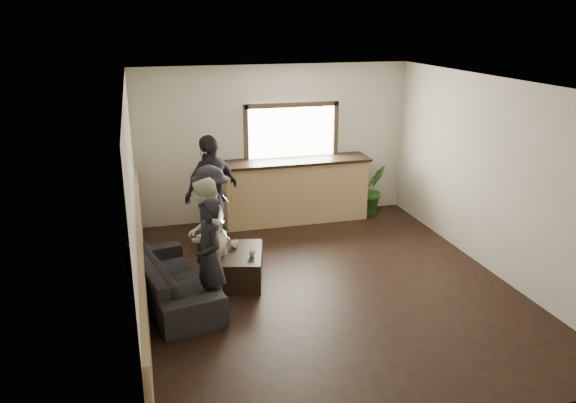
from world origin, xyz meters
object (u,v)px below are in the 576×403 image
object	(u,v)px
coffee_table	(243,266)
person_a	(209,258)
bar_counter	(295,187)
person_d	(212,191)
person_b	(206,235)
potted_plant	(372,189)
cup_a	(234,244)
person_c	(211,217)
sofa	(172,279)
cup_b	(252,253)

from	to	relation	value
coffee_table	person_a	world-z (taller)	person_a
bar_counter	person_d	world-z (taller)	bar_counter
person_b	bar_counter	bearing A→B (deg)	167.12
potted_plant	cup_a	bearing A→B (deg)	-146.56
person_b	person_c	size ratio (longest dim) A/B	1.01
cup_a	person_c	bearing A→B (deg)	120.97
coffee_table	person_d	size ratio (longest dim) A/B	0.53
cup_a	person_d	size ratio (longest dim) A/B	0.06
cup_a	potted_plant	xyz separation A→B (m)	(2.98, 1.97, 0.00)
potted_plant	person_d	world-z (taller)	person_d
bar_counter	person_c	xyz separation A→B (m)	(-1.74, -1.58, 0.13)
sofa	potted_plant	bearing A→B (deg)	-70.15
person_b	person_c	world-z (taller)	person_b
sofa	cup_b	world-z (taller)	sofa
person_b	potted_plant	bearing A→B (deg)	150.25
coffee_table	person_c	world-z (taller)	person_c
bar_counter	sofa	distance (m)	3.52
potted_plant	sofa	bearing A→B (deg)	-147.48
person_a	person_c	distance (m)	1.46
bar_counter	coffee_table	distance (m)	2.65
cup_b	potted_plant	bearing A→B (deg)	39.98
potted_plant	person_b	bearing A→B (deg)	-146.62
coffee_table	cup_b	xyz separation A→B (m)	(0.10, -0.18, 0.26)
sofa	person_c	distance (m)	1.26
potted_plant	person_c	distance (m)	3.60
person_b	cup_a	bearing A→B (deg)	149.85
person_d	sofa	bearing A→B (deg)	29.91
bar_counter	coffee_table	world-z (taller)	bar_counter
bar_counter	potted_plant	size ratio (longest dim) A/B	2.81
cup_a	person_b	xyz separation A→B (m)	(-0.44, -0.28, 0.30)
person_b	person_d	distance (m)	1.54
bar_counter	coffee_table	bearing A→B (deg)	-122.32
person_b	sofa	bearing A→B (deg)	-37.02
cup_a	person_a	distance (m)	1.15
person_c	person_b	bearing A→B (deg)	-19.56
sofa	person_d	distance (m)	2.02
coffee_table	person_c	bearing A→B (deg)	117.87
coffee_table	person_c	distance (m)	0.91
coffee_table	person_b	distance (m)	0.77
cup_a	person_a	world-z (taller)	person_a
person_a	bar_counter	bearing A→B (deg)	132.42
cup_b	person_a	xyz separation A→B (m)	(-0.66, -0.62, 0.28)
cup_b	person_d	size ratio (longest dim) A/B	0.05
sofa	cup_a	distance (m)	1.08
coffee_table	cup_a	distance (m)	0.34
person_a	coffee_table	bearing A→B (deg)	130.76
person_a	person_b	xyz separation A→B (m)	(0.05, 0.72, 0.02)
cup_a	person_c	world-z (taller)	person_c
cup_b	potted_plant	world-z (taller)	potted_plant
cup_b	person_c	world-z (taller)	person_c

